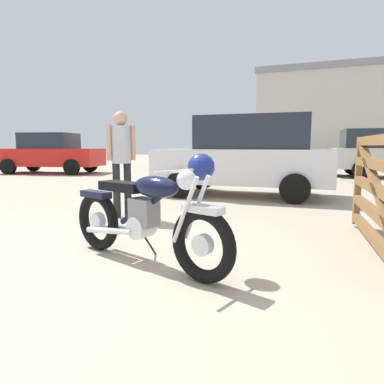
# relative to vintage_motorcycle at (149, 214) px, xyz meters

# --- Properties ---
(ground_plane) EXTENTS (80.00, 80.00, 0.00)m
(ground_plane) POSITION_rel_vintage_motorcycle_xyz_m (-0.36, -0.30, -0.49)
(ground_plane) COLOR tan
(vintage_motorcycle) EXTENTS (1.97, 0.90, 1.07)m
(vintage_motorcycle) POSITION_rel_vintage_motorcycle_xyz_m (0.00, 0.00, 0.00)
(vintage_motorcycle) COLOR black
(vintage_motorcycle) RESTS_ON ground_plane
(bystander) EXTENTS (0.35, 0.35, 1.66)m
(bystander) POSITION_rel_vintage_motorcycle_xyz_m (-1.35, 1.90, 0.53)
(bystander) COLOR black
(bystander) RESTS_ON ground_plane
(pale_sedan_back) EXTENTS (4.44, 2.49, 1.67)m
(pale_sedan_back) POSITION_rel_vintage_motorcycle_xyz_m (-8.70, 8.97, 0.34)
(pale_sedan_back) COLOR black
(pale_sedan_back) RESTS_ON ground_plane
(red_hatchback_near) EXTENTS (3.92, 1.87, 1.78)m
(red_hatchback_near) POSITION_rel_vintage_motorcycle_xyz_m (0.15, 4.88, 0.43)
(red_hatchback_near) COLOR black
(red_hatchback_near) RESTS_ON ground_plane
(blue_hatchback_right) EXTENTS (4.44, 2.48, 1.67)m
(blue_hatchback_right) POSITION_rel_vintage_motorcycle_xyz_m (0.31, 11.22, 0.34)
(blue_hatchback_right) COLOR black
(blue_hatchback_right) RESTS_ON ground_plane
(silver_sedan_mid) EXTENTS (4.35, 2.24, 1.67)m
(silver_sedan_mid) POSITION_rel_vintage_motorcycle_xyz_m (-0.81, 15.72, 0.34)
(silver_sedan_mid) COLOR black
(silver_sedan_mid) RESTS_ON ground_plane
(industrial_building) EXTENTS (16.01, 14.38, 15.72)m
(industrial_building) POSITION_rel_vintage_motorcycle_xyz_m (5.51, 32.07, 3.30)
(industrial_building) COLOR beige
(industrial_building) RESTS_ON ground_plane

